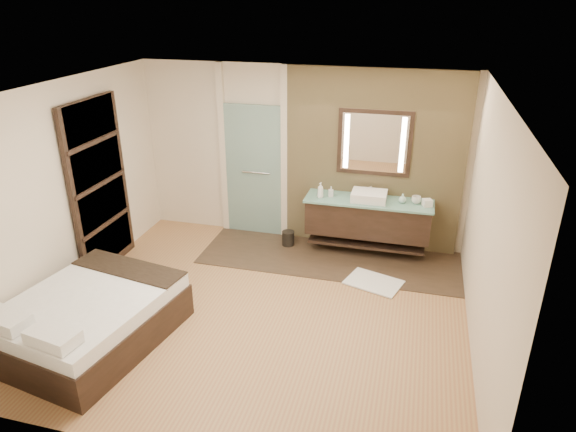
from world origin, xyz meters
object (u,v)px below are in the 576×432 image
(mirror_unit, at_px, (374,143))
(bed, at_px, (90,318))
(waste_bin, at_px, (288,238))
(vanity, at_px, (368,218))

(mirror_unit, relative_size, bed, 0.51)
(waste_bin, bearing_deg, mirror_unit, 14.33)
(mirror_unit, distance_m, bed, 4.41)
(bed, bearing_deg, mirror_unit, 58.96)
(vanity, xyz_separation_m, bed, (-2.75, -2.93, -0.29))
(mirror_unit, bearing_deg, vanity, -90.00)
(bed, height_order, waste_bin, bed)
(bed, bearing_deg, vanity, 56.73)
(mirror_unit, height_order, waste_bin, mirror_unit)
(mirror_unit, bearing_deg, waste_bin, -165.67)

